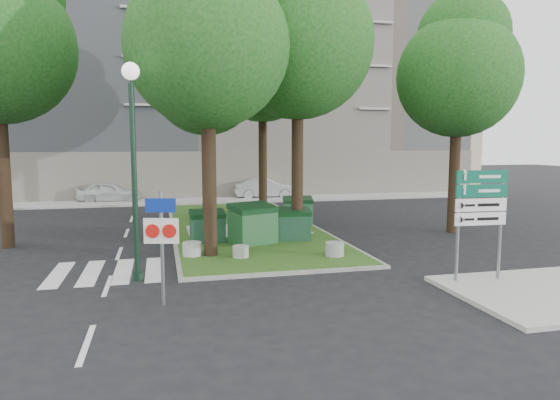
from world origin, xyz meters
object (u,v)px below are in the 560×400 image
object	(u,v)px
bollard_mid	(241,251)
car_white	(109,192)
tree_median_near_left	(210,30)
bollard_left	(192,249)
bollard_right	(335,249)
traffic_sign_pole	(162,233)
tree_median_near_right	(300,28)
dumpster_a	(207,227)
dumpster_d	(298,211)
directional_sign	(480,207)
tree_median_mid	(207,70)
dumpster_c	(293,224)
tree_median_far	(264,54)
car_silver	(265,188)
dumpster_b	(253,224)
street_lamp	(133,145)
litter_bin	(291,212)
tree_street_right	(460,65)

from	to	relation	value
bollard_mid	car_white	bearing A→B (deg)	107.81
tree_median_near_left	bollard_mid	xyz separation A→B (m)	(0.82, -0.59, -7.01)
bollard_left	bollard_right	bearing A→B (deg)	-13.82
bollard_mid	traffic_sign_pole	size ratio (longest dim) A/B	0.19
tree_median_near_right	dumpster_a	size ratio (longest dim) A/B	8.70
dumpster_d	traffic_sign_pole	distance (m)	11.73
dumpster_d	directional_sign	bearing A→B (deg)	-67.58
tree_median_near_left	tree_median_mid	size ratio (longest dim) A/B	1.05
dumpster_c	car_white	bearing A→B (deg)	123.18
tree_median_far	dumpster_c	xyz separation A→B (m)	(-0.48, -7.62, -7.61)
traffic_sign_pole	dumpster_c	bearing A→B (deg)	66.69
bollard_mid	dumpster_a	bearing A→B (deg)	106.26
tree_median_near_right	traffic_sign_pole	size ratio (longest dim) A/B	4.25
dumpster_a	car_silver	world-z (taller)	car_silver
dumpster_b	street_lamp	distance (m)	6.12
tree_median_near_left	street_lamp	xyz separation A→B (m)	(-2.33, -2.15, -3.59)
tree_median_far	bollard_right	distance (m)	13.27
litter_bin	bollard_right	bearing A→B (deg)	-93.77
tree_median_near_left	tree_median_near_right	world-z (taller)	tree_median_near_right
tree_median_near_right	car_silver	xyz separation A→B (m)	(1.81, 14.94, -7.29)
tree_median_mid	tree_street_right	size ratio (longest dim) A/B	0.99
litter_bin	street_lamp	xyz separation A→B (m)	(-6.67, -8.55, 3.23)
tree_median_near_left	dumpster_c	xyz separation A→B (m)	(3.22, 1.88, -6.61)
tree_median_mid	street_lamp	size ratio (longest dim) A/B	1.69
dumpster_d	car_silver	xyz separation A→B (m)	(0.89, 11.50, -0.02)
street_lamp	tree_median_mid	bearing A→B (deg)	71.87
litter_bin	car_silver	bearing A→B (deg)	84.76
dumpster_a	traffic_sign_pole	xyz separation A→B (m)	(-1.66, -6.72, 1.03)
tree_median_mid	dumpster_b	distance (m)	7.98
tree_median_mid	dumpster_c	xyz separation A→B (m)	(2.72, -4.62, -6.27)
tree_median_near_left	tree_median_far	distance (m)	10.24
tree_median_mid	bollard_right	distance (m)	10.63
bollard_mid	street_lamp	bearing A→B (deg)	-153.70
dumpster_b	bollard_mid	world-z (taller)	dumpster_b
dumpster_b	dumpster_d	world-z (taller)	dumpster_b
tree_median_near_right	street_lamp	xyz separation A→B (m)	(-5.83, -4.15, -4.26)
tree_median_far	car_silver	bearing A→B (deg)	77.82
tree_median_mid	dumpster_b	xyz separation A→B (m)	(1.12, -4.97, -6.15)
tree_street_right	car_silver	xyz separation A→B (m)	(-5.19, 14.44, -6.29)
bollard_mid	car_silver	size ratio (longest dim) A/B	0.12
tree_median_near_left	directional_sign	xyz separation A→B (m)	(6.63, -4.69, -5.23)
litter_bin	directional_sign	bearing A→B (deg)	-78.33
litter_bin	dumpster_d	bearing A→B (deg)	-85.73
directional_sign	dumpster_b	bearing A→B (deg)	131.68
dumpster_c	bollard_left	world-z (taller)	dumpster_c
street_lamp	car_white	distance (m)	19.49
street_lamp	car_silver	distance (m)	20.78
bollard_mid	street_lamp	size ratio (longest dim) A/B	0.09
street_lamp	traffic_sign_pole	xyz separation A→B (m)	(0.69, -2.41, -2.00)
bollard_right	tree_median_mid	bearing A→B (deg)	113.76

